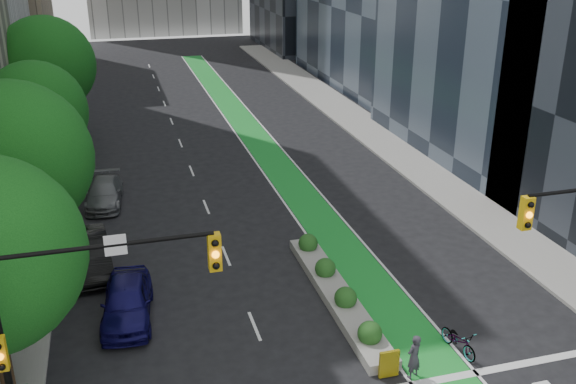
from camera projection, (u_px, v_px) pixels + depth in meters
sidewalk_left at (38, 178)px, 39.23m from camera, size 3.60×90.00×0.15m
sidewalk_right at (393, 146)px, 45.11m from camera, size 3.60×90.00×0.15m
bike_lane_paint at (255, 137)px, 47.41m from camera, size 2.20×70.00×0.01m
tree_mid at (13, 159)px, 25.76m from camera, size 6.40×6.40×8.78m
tree_midfar at (36, 112)px, 34.93m from camera, size 5.60×5.60×7.76m
tree_far at (46, 65)px, 43.58m from camera, size 6.60×6.60×9.00m
signal_left at (62, 323)px, 16.33m from camera, size 6.14×0.51×7.20m
median_planter at (337, 291)px, 26.32m from camera, size 1.20×10.26×1.10m
bicycle at (459, 340)px, 22.94m from camera, size 0.96×1.93×0.97m
cyclist at (414, 357)px, 21.50m from camera, size 0.71×0.60×1.65m
parked_car_left_near at (127, 301)px, 24.82m from camera, size 2.32×4.79×1.58m
parked_car_left_mid at (89, 254)px, 28.46m from camera, size 2.17×5.03×1.61m
parked_car_left_far at (104, 193)px, 35.50m from camera, size 2.24×4.71×1.33m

